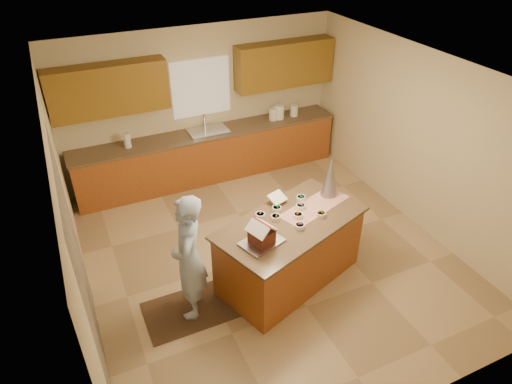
# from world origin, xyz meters

# --- Properties ---
(floor) EXTENTS (5.50, 5.50, 0.00)m
(floor) POSITION_xyz_m (0.00, 0.00, 0.00)
(floor) COLOR tan
(floor) RESTS_ON ground
(ceiling) EXTENTS (5.50, 5.50, 0.00)m
(ceiling) POSITION_xyz_m (0.00, 0.00, 2.70)
(ceiling) COLOR silver
(ceiling) RESTS_ON floor
(wall_back) EXTENTS (5.50, 5.50, 0.00)m
(wall_back) POSITION_xyz_m (0.00, 2.75, 1.35)
(wall_back) COLOR beige
(wall_back) RESTS_ON floor
(wall_front) EXTENTS (5.50, 5.50, 0.00)m
(wall_front) POSITION_xyz_m (0.00, -2.75, 1.35)
(wall_front) COLOR beige
(wall_front) RESTS_ON floor
(wall_left) EXTENTS (5.50, 5.50, 0.00)m
(wall_left) POSITION_xyz_m (-2.50, 0.00, 1.35)
(wall_left) COLOR beige
(wall_left) RESTS_ON floor
(wall_right) EXTENTS (5.50, 5.50, 0.00)m
(wall_right) POSITION_xyz_m (2.50, 0.00, 1.35)
(wall_right) COLOR beige
(wall_right) RESTS_ON floor
(stone_accent) EXTENTS (0.00, 2.50, 2.50)m
(stone_accent) POSITION_xyz_m (-2.48, -0.80, 1.25)
(stone_accent) COLOR gray
(stone_accent) RESTS_ON wall_left
(window_curtain) EXTENTS (1.05, 0.03, 1.00)m
(window_curtain) POSITION_xyz_m (0.00, 2.72, 1.65)
(window_curtain) COLOR white
(window_curtain) RESTS_ON wall_back
(back_counter_base) EXTENTS (4.80, 0.60, 0.88)m
(back_counter_base) POSITION_xyz_m (0.00, 2.45, 0.44)
(back_counter_base) COLOR #99541F
(back_counter_base) RESTS_ON floor
(back_counter_top) EXTENTS (4.85, 0.63, 0.04)m
(back_counter_top) POSITION_xyz_m (0.00, 2.45, 0.90)
(back_counter_top) COLOR brown
(back_counter_top) RESTS_ON back_counter_base
(upper_cabinet_left) EXTENTS (1.85, 0.35, 0.80)m
(upper_cabinet_left) POSITION_xyz_m (-1.55, 2.57, 1.90)
(upper_cabinet_left) COLOR olive
(upper_cabinet_left) RESTS_ON wall_back
(upper_cabinet_right) EXTENTS (1.85, 0.35, 0.80)m
(upper_cabinet_right) POSITION_xyz_m (1.55, 2.57, 1.90)
(upper_cabinet_right) COLOR olive
(upper_cabinet_right) RESTS_ON wall_back
(sink) EXTENTS (0.70, 0.45, 0.12)m
(sink) POSITION_xyz_m (0.00, 2.45, 0.89)
(sink) COLOR silver
(sink) RESTS_ON back_counter_top
(faucet) EXTENTS (0.03, 0.03, 0.28)m
(faucet) POSITION_xyz_m (0.00, 2.63, 1.06)
(faucet) COLOR silver
(faucet) RESTS_ON back_counter_top
(island_base) EXTENTS (2.10, 1.52, 0.92)m
(island_base) POSITION_xyz_m (0.04, -0.56, 0.46)
(island_base) COLOR #99541F
(island_base) RESTS_ON floor
(island_top) EXTENTS (2.20, 1.62, 0.04)m
(island_top) POSITION_xyz_m (0.04, -0.56, 0.95)
(island_top) COLOR brown
(island_top) RESTS_ON island_base
(table_runner) EXTENTS (1.12, 0.70, 0.01)m
(table_runner) POSITION_xyz_m (0.49, -0.40, 0.97)
(table_runner) COLOR #9D180B
(table_runner) RESTS_ON island_top
(baking_tray) EXTENTS (0.57, 0.50, 0.03)m
(baking_tray) POSITION_xyz_m (-0.48, -0.80, 0.98)
(baking_tray) COLOR silver
(baking_tray) RESTS_ON island_top
(cookbook) EXTENTS (0.28, 0.25, 0.10)m
(cookbook) POSITION_xyz_m (0.06, -0.13, 1.06)
(cookbook) COLOR white
(cookbook) RESTS_ON island_top
(tinsel_tree) EXTENTS (0.29, 0.29, 0.58)m
(tinsel_tree) POSITION_xyz_m (0.80, -0.24, 1.26)
(tinsel_tree) COLOR silver
(tinsel_tree) RESTS_ON island_top
(rug) EXTENTS (1.14, 0.75, 0.01)m
(rug) POSITION_xyz_m (-1.37, -0.57, 0.01)
(rug) COLOR black
(rug) RESTS_ON floor
(boy) EXTENTS (0.61, 0.72, 1.69)m
(boy) POSITION_xyz_m (-1.32, -0.57, 0.85)
(boy) COLOR #A0BAE3
(boy) RESTS_ON rug
(canister_a) EXTENTS (0.17, 0.17, 0.23)m
(canister_a) POSITION_xyz_m (1.29, 2.45, 1.04)
(canister_a) COLOR white
(canister_a) RESTS_ON back_counter_top
(canister_b) EXTENTS (0.19, 0.19, 0.27)m
(canister_b) POSITION_xyz_m (1.41, 2.45, 1.06)
(canister_b) COLOR white
(canister_b) RESTS_ON back_counter_top
(canister_c) EXTENTS (0.15, 0.15, 0.21)m
(canister_c) POSITION_xyz_m (1.73, 2.45, 1.02)
(canister_c) COLOR white
(canister_c) RESTS_ON back_counter_top
(paper_towel) EXTENTS (0.12, 0.12, 0.25)m
(paper_towel) POSITION_xyz_m (-1.41, 2.45, 1.05)
(paper_towel) COLOR white
(paper_towel) RESTS_ON back_counter_top
(gingerbread_house) EXTENTS (0.37, 0.37, 0.30)m
(gingerbread_house) POSITION_xyz_m (-0.48, -0.80, 1.10)
(gingerbread_house) COLOR #582217
(gingerbread_house) RESTS_ON baking_tray
(candy_bowls) EXTENTS (0.85, 0.67, 0.06)m
(candy_bowls) POSITION_xyz_m (0.12, -0.43, 1.00)
(candy_bowls) COLOR #D26025
(candy_bowls) RESTS_ON island_top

